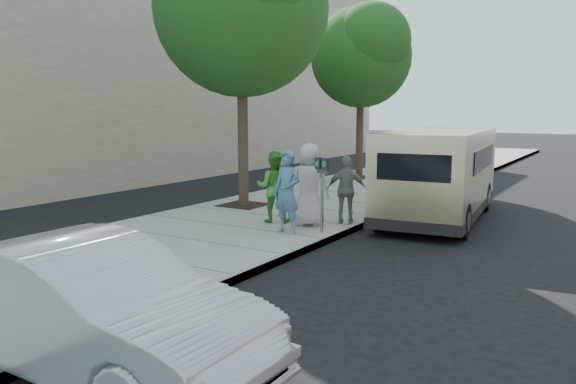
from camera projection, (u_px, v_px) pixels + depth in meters
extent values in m
plane|color=black|center=(264.00, 237.00, 12.26)|extent=(120.00, 120.00, 0.00)
cube|color=gray|center=(228.00, 228.00, 12.77)|extent=(5.00, 60.00, 0.15)
cube|color=gray|center=(322.00, 242.00, 11.51)|extent=(0.12, 60.00, 0.16)
cube|color=tan|center=(9.00, 44.00, 19.44)|extent=(8.00, 44.00, 10.00)
cube|color=black|center=(244.00, 205.00, 15.46)|extent=(1.20, 1.20, 0.01)
cylinder|color=#38281E|center=(243.00, 133.00, 15.17)|extent=(0.28, 0.28, 3.96)
sphere|color=#1E4A18|center=(241.00, 9.00, 14.69)|extent=(4.60, 4.60, 4.60)
sphere|color=#1E4A18|center=(237.00, 2.00, 15.33)|extent=(3.22, 3.22, 3.22)
cube|color=black|center=(359.00, 177.00, 21.86)|extent=(1.20, 1.20, 0.01)
cylinder|color=#38281E|center=(360.00, 132.00, 21.60)|extent=(0.28, 0.28, 3.52)
sphere|color=#1E4A18|center=(361.00, 57.00, 21.19)|extent=(3.80, 3.80, 3.80)
sphere|color=#1E4A18|center=(372.00, 41.00, 20.47)|extent=(2.85, 2.85, 2.85)
sphere|color=#1E4A18|center=(355.00, 51.00, 21.82)|extent=(2.66, 2.66, 2.66)
cylinder|color=gray|center=(322.00, 203.00, 11.92)|extent=(0.06, 0.06, 1.28)
cube|color=gray|center=(322.00, 171.00, 11.82)|extent=(0.26, 0.12, 0.09)
cube|color=#2D2D30|center=(319.00, 163.00, 11.87)|extent=(0.16, 0.14, 0.25)
cube|color=#2D2D30|center=(326.00, 164.00, 11.73)|extent=(0.16, 0.14, 0.25)
cube|color=beige|center=(439.00, 171.00, 13.99)|extent=(2.59, 5.69, 2.03)
cube|color=beige|center=(458.00, 178.00, 16.75)|extent=(1.93, 0.75, 0.87)
cube|color=black|center=(413.00, 168.00, 11.48)|extent=(1.53, 0.17, 0.56)
cylinder|color=black|center=(419.00, 193.00, 16.12)|extent=(0.34, 0.80, 0.78)
cylinder|color=black|center=(484.00, 197.00, 15.35)|extent=(0.34, 0.80, 0.78)
cylinder|color=black|center=(381.00, 215.00, 12.79)|extent=(0.34, 0.80, 0.78)
cylinder|color=black|center=(462.00, 221.00, 12.01)|extent=(0.34, 0.80, 0.78)
imported|color=#ACAEB3|center=(90.00, 307.00, 5.89)|extent=(4.30, 1.51, 1.41)
imported|color=teal|center=(287.00, 192.00, 11.85)|extent=(0.68, 0.49, 1.77)
imported|color=green|center=(274.00, 187.00, 13.02)|extent=(1.00, 0.92, 1.66)
imported|color=#B5B5B8|center=(309.00, 185.00, 12.60)|extent=(1.09, 0.94, 1.88)
imported|color=gray|center=(347.00, 190.00, 12.87)|extent=(0.99, 0.70, 1.56)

